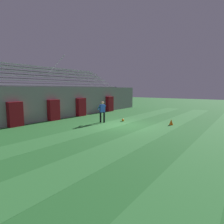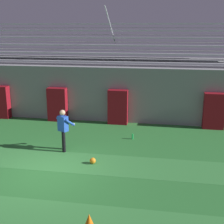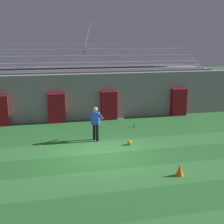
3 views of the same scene
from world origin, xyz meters
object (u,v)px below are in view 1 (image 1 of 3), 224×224
Objects in this scene: goalkeeper at (102,110)px; traffic_cone at (171,122)px; padding_pillar_far_left at (15,114)px; padding_pillar_gate_left at (54,110)px; water_bottle at (105,115)px; padding_pillar_far_right at (110,104)px; padding_pillar_gate_right at (81,107)px; soccer_ball at (123,120)px.

traffic_cone is at bearing -65.22° from goalkeeper.
goalkeeper is at bearing -38.97° from padding_pillar_far_left.
traffic_cone is at bearing -50.93° from padding_pillar_far_left.
goalkeeper is at bearing -67.43° from padding_pillar_gate_left.
water_bottle is (2.53, 1.75, -0.83)m from goalkeeper.
traffic_cone is at bearing -114.86° from padding_pillar_far_right.
padding_pillar_gate_left reaches higher than water_bottle.
padding_pillar_gate_right is at bearing 94.22° from traffic_cone.
goalkeeper is 3.19m from water_bottle.
padding_pillar_gate_right is 7.90× the size of soccer_ball.
water_bottle is at bearing -16.30° from padding_pillar_far_left.
padding_pillar_far_right reaches higher than goalkeeper.
padding_pillar_far_left is 11.02m from padding_pillar_far_right.
padding_pillar_far_right is 4.14× the size of traffic_cone.
goalkeeper is 3.98× the size of traffic_cone.
traffic_cone is at bearing -66.21° from padding_pillar_gate_left.
padding_pillar_gate_left is at bearing 113.79° from traffic_cone.
padding_pillar_gate_left is 7.25× the size of water_bottle.
padding_pillar_gate_right is 4.20m from goalkeeper.
padding_pillar_gate_left is 7.82m from padding_pillar_far_right.
water_bottle reaches higher than soccer_ball.
padding_pillar_gate_left is 9.47m from traffic_cone.
goalkeeper is (1.62, -3.91, 0.08)m from padding_pillar_gate_left.
padding_pillar_far_right is 4.31m from water_bottle.
water_bottle is (4.16, -2.15, -0.75)m from padding_pillar_gate_left.
water_bottle is (1.13, 2.79, 0.01)m from soccer_ball.
padding_pillar_gate_right is at bearing 88.31° from soccer_ball.
soccer_ball is at bearing 101.95° from traffic_cone.
goalkeeper is at bearing 114.78° from traffic_cone.
padding_pillar_gate_right is 8.69m from traffic_cone.
padding_pillar_far_right is 9.55m from traffic_cone.
padding_pillar_gate_left is 5.85m from soccer_ball.
padding_pillar_gate_left reaches higher than traffic_cone.
padding_pillar_far_right is 7.32m from goalkeeper.
padding_pillar_far_right is at bearing 32.25° from goalkeeper.
padding_pillar_far_left is 7.25× the size of water_bottle.
water_bottle is (-3.66, -2.15, -0.75)m from padding_pillar_far_right.
traffic_cone is at bearing -93.06° from water_bottle.
padding_pillar_gate_right is 4.14× the size of traffic_cone.
goalkeeper is 5.27m from traffic_cone.
padding_pillar_far_right is 1.04× the size of goalkeeper.
padding_pillar_gate_left and padding_pillar_gate_right have the same top height.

